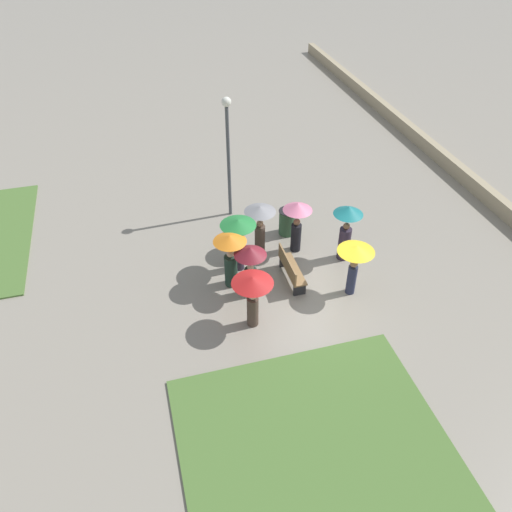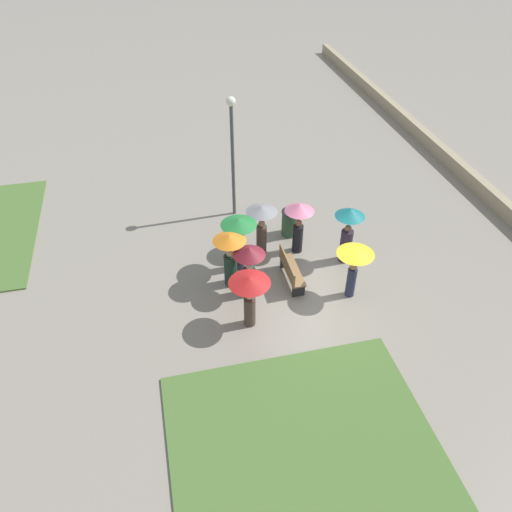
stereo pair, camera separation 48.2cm
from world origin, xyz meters
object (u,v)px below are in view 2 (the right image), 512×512
Objects in this scene: crowd_person_orange at (230,253)px; crowd_person_yellow at (355,259)px; crowd_person_teal at (348,227)px; crowd_person_pink at (299,218)px; park_bench at (290,270)px; crowd_person_grey at (262,220)px; trash_bin at (290,223)px; lamp_post at (232,143)px; crowd_person_green at (239,233)px; crowd_person_red at (249,289)px; crowd_person_maroon at (249,262)px.

crowd_person_yellow is at bearing 144.62° from crowd_person_orange.
crowd_person_pink is (0.83, 1.37, -0.01)m from crowd_person_teal.
park_bench is 0.92× the size of crowd_person_grey.
crowd_person_grey is (-0.67, 1.18, 0.75)m from trash_bin.
lamp_post is 4.24m from crowd_person_orange.
trash_bin is 2.40m from crowd_person_teal.
crowd_person_grey is 1.20m from crowd_person_pink.
crowd_person_teal is (-0.39, -3.42, -0.04)m from crowd_person_green.
crowd_person_pink is (2.44, 0.92, -0.06)m from crowd_person_yellow.
crowd_person_red is 0.93× the size of crowd_person_green.
crowd_person_yellow is (-1.01, -1.59, 0.92)m from park_bench.
crowd_person_orange is (1.31, 3.40, -0.17)m from crowd_person_yellow.
park_bench is 4.86m from lamp_post.
crowd_person_teal is at bearing -139.71° from lamp_post.
crowd_person_red is 0.87× the size of crowd_person_teal.
crowd_person_orange is at bearing 167.37° from lamp_post.
park_bench is 2.09m from crowd_person_yellow.
crowd_person_yellow is at bearing -21.17° from crowd_person_teal.
crowd_person_teal is (-3.52, -2.98, -1.53)m from lamp_post.
lamp_post reaches higher than trash_bin.
lamp_post is (4.12, 0.95, 2.39)m from park_bench.
lamp_post reaches higher than crowd_person_grey.
lamp_post is 5.91m from crowd_person_yellow.
crowd_person_yellow is at bearing 105.38° from crowd_person_maroon.
crowd_person_teal is 3.49m from crowd_person_maroon.
crowd_person_red is at bearing 17.37° from crowd_person_maroon.
crowd_person_green reaches higher than crowd_person_maroon.
crowd_person_grey is at bearing -173.55° from crowd_person_maroon.
lamp_post reaches higher than crowd_person_yellow.
lamp_post is at bearing -116.85° from crowd_person_orange.
crowd_person_green is at bearing -102.38° from crowd_person_teal.
crowd_person_teal reaches higher than trash_bin.
crowd_person_yellow is 0.96× the size of crowd_person_orange.
crowd_person_green is at bearing 15.09° from crowd_person_pink.
crowd_person_teal reaches higher than crowd_person_pink.
crowd_person_yellow is 1.01× the size of crowd_person_maroon.
crowd_person_yellow is 1.02× the size of crowd_person_grey.
crowd_person_teal is at bearing 25.28° from crowd_person_green.
crowd_person_grey is (1.13, 2.52, -0.10)m from crowd_person_teal.
crowd_person_orange is (1.80, 0.20, -0.11)m from crowd_person_red.
lamp_post is at bearing 43.57° from trash_bin.
crowd_person_teal reaches higher than park_bench.
crowd_person_green is at bearing -135.32° from crowd_person_orange.
crowd_person_red is at bearing -173.21° from crowd_person_grey.
lamp_post reaches higher than crowd_person_teal.
crowd_person_teal is 1.14× the size of crowd_person_maroon.
crowd_person_pink is at bearing -47.93° from crowd_person_red.
park_bench is 0.91× the size of crowd_person_maroon.
park_bench is at bearing 156.06° from crowd_person_orange.
crowd_person_teal is 1.60m from crowd_person_pink.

